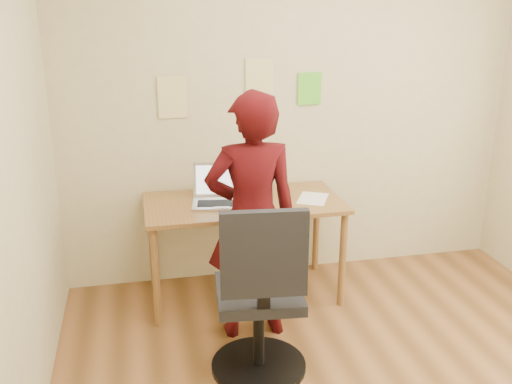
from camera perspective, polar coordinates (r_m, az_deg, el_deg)
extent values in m
cube|color=beige|center=(4.36, 3.63, 8.76)|extent=(3.50, 0.04, 2.70)
cube|color=brown|center=(4.05, -1.24, -1.13)|extent=(1.40, 0.70, 0.03)
cylinder|color=brown|center=(3.86, -9.95, -8.45)|extent=(0.05, 0.05, 0.71)
cylinder|color=brown|center=(4.09, 8.65, -6.74)|extent=(0.05, 0.05, 0.71)
cylinder|color=brown|center=(4.40, -10.32, -4.96)|extent=(0.05, 0.05, 0.71)
cylinder|color=brown|center=(4.61, 6.05, -3.65)|extent=(0.05, 0.05, 0.71)
cube|color=#BBBAC2|center=(3.98, -3.79, -1.20)|extent=(0.39, 0.30, 0.02)
cube|color=black|center=(3.97, -3.80, -1.07)|extent=(0.31, 0.18, 0.00)
cube|color=#BBBAC2|center=(4.08, -3.80, 1.24)|extent=(0.37, 0.13, 0.24)
cube|color=white|center=(4.08, -3.80, 1.24)|extent=(0.32, 0.10, 0.20)
cube|color=white|center=(4.12, 5.70, -0.64)|extent=(0.30, 0.34, 0.00)
cube|color=black|center=(3.90, 1.13, -1.60)|extent=(0.07, 0.12, 0.01)
cube|color=#3F4C59|center=(3.90, 1.13, -1.54)|extent=(0.06, 0.10, 0.00)
cube|color=#E4D388|center=(4.17, -8.34, 9.37)|extent=(0.21, 0.00, 0.30)
cube|color=#E4D388|center=(4.24, 0.37, 11.23)|extent=(0.21, 0.00, 0.30)
cube|color=#64D830|center=(4.35, 5.38, 10.25)|extent=(0.18, 0.00, 0.24)
cube|color=black|center=(3.31, 0.28, -10.09)|extent=(0.52, 0.52, 0.07)
cube|color=black|center=(2.95, 0.81, -6.26)|extent=(0.46, 0.10, 0.48)
cube|color=black|center=(3.07, 0.78, -10.38)|extent=(0.07, 0.05, 0.13)
cylinder|color=black|center=(3.45, 0.27, -13.91)|extent=(0.07, 0.07, 0.48)
cylinder|color=black|center=(3.57, 0.26, -16.93)|extent=(0.57, 0.57, 0.03)
imported|color=#3B080A|center=(3.56, -0.43, -2.61)|extent=(0.59, 0.39, 1.61)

